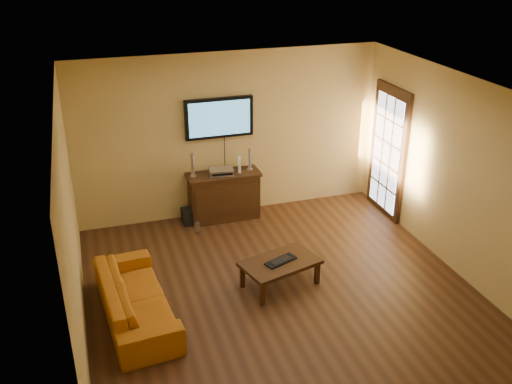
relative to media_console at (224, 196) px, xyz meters
name	(u,v)px	position (x,y,z in m)	size (l,w,h in m)	color
ground_plane	(280,290)	(0.17, -2.26, -0.40)	(5.00, 5.00, 0.00)	#38200F
room_walls	(266,156)	(0.17, -1.64, 1.29)	(5.00, 5.00, 5.00)	tan
french_door	(388,153)	(2.63, -0.56, 0.65)	(0.07, 1.02, 2.22)	black
media_console	(224,196)	(0.00, 0.00, 0.00)	(1.19, 0.45, 0.80)	black
television	(219,118)	(0.00, 0.19, 1.27)	(1.10, 0.08, 0.65)	black
coffee_table	(280,264)	(0.21, -2.15, -0.08)	(1.13, 0.85, 0.37)	black
sofa	(135,292)	(-1.71, -2.27, -0.03)	(1.89, 0.55, 0.74)	#B36413
speaker_left	(193,166)	(-0.49, 0.04, 0.57)	(0.11, 0.11, 0.39)	silver
speaker_right	(250,160)	(0.46, 0.04, 0.56)	(0.10, 0.10, 0.35)	silver
av_receiver	(221,171)	(-0.04, 0.00, 0.44)	(0.38, 0.27, 0.09)	silver
game_console	(240,165)	(0.28, 0.02, 0.51)	(0.05, 0.16, 0.23)	white
subwoofer	(190,216)	(-0.58, 0.00, -0.28)	(0.25, 0.25, 0.25)	black
bottle	(197,228)	(-0.55, -0.40, -0.30)	(0.08, 0.08, 0.22)	white
keyboard	(281,261)	(0.21, -2.16, -0.02)	(0.48, 0.32, 0.03)	black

